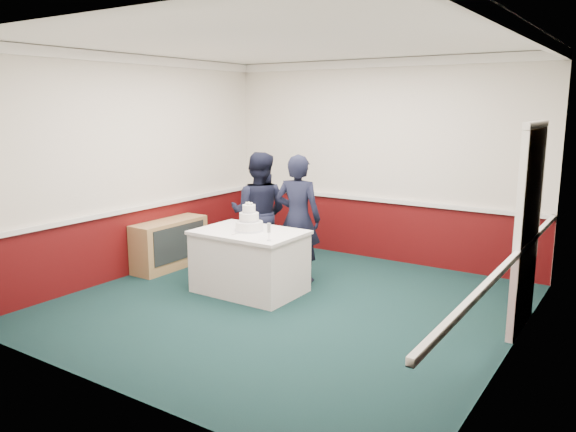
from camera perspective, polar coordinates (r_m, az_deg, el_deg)
The scene contains 9 objects.
ground at distance 6.76m, azimuth -0.11°, elevation -8.98°, with size 5.00×5.00×0.00m, color #122A2C.
room_shell at distance 6.83m, azimuth 3.30°, elevation 8.12°, with size 5.00×5.00×3.00m.
sideboard at distance 8.32m, azimuth -11.91°, elevation -2.81°, with size 0.41×1.20×0.70m.
cake_table at distance 7.11m, azimuth -3.91°, elevation -4.58°, with size 1.32×0.92×0.79m.
wedding_cake at distance 6.99m, azimuth -3.97°, elevation -0.64°, with size 0.35×0.35×0.36m.
cake_knife at distance 6.88m, azimuth -5.17°, elevation -1.77°, with size 0.01×0.22×0.01m, color silver.
champagne_flute at distance 6.47m, azimuth -1.95°, elevation -1.32°, with size 0.05×0.05×0.21m.
person_man at distance 7.84m, azimuth -2.98°, elevation 0.30°, with size 0.83×0.64×1.70m, color black.
person_woman at distance 7.44m, azimuth 1.02°, elevation -0.26°, with size 0.62×0.41×1.71m, color black.
Camera 1 is at (3.50, -5.29, 2.33)m, focal length 35.00 mm.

